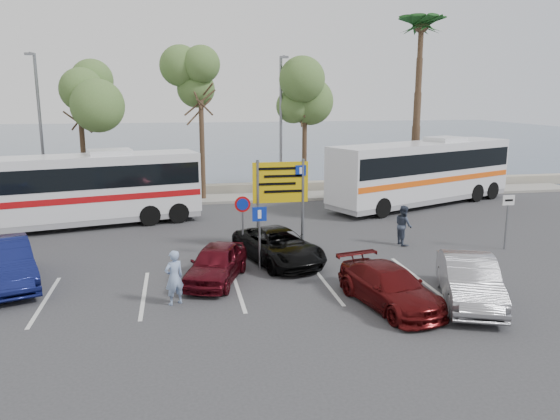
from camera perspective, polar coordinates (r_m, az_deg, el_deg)
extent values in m
plane|color=#333336|center=(18.73, -1.14, -6.90)|extent=(120.00, 120.00, 0.00)
cube|color=gray|center=(32.18, -5.30, 1.21)|extent=(44.00, 2.40, 0.15)
cube|color=gray|center=(34.10, -5.63, 2.20)|extent=(48.00, 0.80, 0.60)
plane|color=#405567|center=(77.77, -8.59, 7.39)|extent=(140.00, 140.00, 0.00)
cylinder|color=#382619|center=(32.07, -19.83, 5.21)|extent=(0.28, 0.28, 5.04)
cylinder|color=#382619|center=(31.67, -8.12, 6.23)|extent=(0.28, 0.28, 5.60)
cylinder|color=#382619|center=(32.52, 2.57, 6.11)|extent=(0.28, 0.28, 5.18)
cylinder|color=#382619|center=(34.64, 14.13, 10.12)|extent=(0.48, 0.48, 10.00)
cylinder|color=slate|center=(31.93, -23.70, 7.56)|extent=(0.16, 0.16, 8.00)
cylinder|color=slate|center=(31.50, -24.50, 14.66)|extent=(0.12, 0.90, 0.12)
cube|color=slate|center=(31.01, -24.71, 14.60)|extent=(0.45, 0.25, 0.12)
cylinder|color=slate|center=(31.70, 0.09, 8.53)|extent=(0.16, 0.16, 8.00)
cylinder|color=slate|center=(31.27, 0.25, 15.72)|extent=(0.12, 0.90, 0.12)
cube|color=slate|center=(30.77, 0.44, 15.69)|extent=(0.45, 0.25, 0.12)
cylinder|color=slate|center=(21.33, -2.33, 0.45)|extent=(0.12, 0.12, 3.60)
cylinder|color=slate|center=(21.66, 2.39, 0.63)|extent=(0.12, 0.12, 3.60)
cube|color=gold|center=(21.32, 0.05, 2.91)|extent=(2.20, 0.06, 1.60)
cube|color=#0C2699|center=(21.37, 2.18, 4.14)|extent=(0.42, 0.01, 0.42)
cylinder|color=slate|center=(20.62, -3.91, -1.97)|extent=(0.07, 0.07, 2.20)
cylinder|color=#B20C0C|center=(20.39, -3.94, 0.60)|extent=(0.60, 0.03, 0.60)
cylinder|color=slate|center=(19.14, -2.15, -3.05)|extent=(0.07, 0.07, 2.20)
cube|color=#0C2699|center=(18.91, -2.16, -0.43)|extent=(0.50, 0.03, 0.50)
cylinder|color=slate|center=(23.39, 22.58, -1.20)|extent=(0.07, 0.07, 2.20)
cube|color=white|center=(23.20, 22.79, 0.95)|extent=(0.50, 0.03, 0.40)
cube|color=silver|center=(26.80, -20.77, 2.32)|extent=(11.65, 5.00, 2.80)
cube|color=black|center=(26.72, -20.85, 3.37)|extent=(11.44, 4.98, 1.00)
cube|color=#A20C10|center=(26.87, -20.70, 1.37)|extent=(11.55, 5.00, 0.28)
cube|color=gray|center=(27.05, -20.55, -0.61)|extent=(11.53, 4.95, 0.52)
cube|color=silver|center=(26.60, -21.01, 5.53)|extent=(2.20, 1.92, 0.23)
cube|color=silver|center=(31.26, 14.67, 4.14)|extent=(11.93, 7.06, 2.93)
cube|color=black|center=(31.19, 14.72, 5.09)|extent=(11.72, 7.01, 1.04)
cube|color=#EE540E|center=(31.32, 14.62, 3.29)|extent=(11.83, 7.04, 0.30)
cube|color=gray|center=(31.48, 14.53, 1.51)|extent=(11.81, 6.99, 0.55)
cube|color=silver|center=(31.09, 14.82, 7.03)|extent=(2.45, 2.25, 0.24)
imported|color=#10174E|center=(19.67, -26.91, -5.00)|extent=(3.13, 4.85, 1.51)
imported|color=#530D0E|center=(16.32, 11.38, -7.88)|extent=(2.46, 4.29, 1.17)
imported|color=#4E0B14|center=(18.15, -6.68, -5.56)|extent=(2.63, 3.92, 1.24)
imported|color=black|center=(20.06, -0.17, -3.77)|extent=(3.28, 4.85, 1.23)
imported|color=gray|center=(17.14, 19.17, -6.97)|extent=(2.83, 4.46, 1.39)
imported|color=#879DC4|center=(16.35, -11.01, -6.95)|extent=(0.71, 0.63, 1.64)
imported|color=#353D4F|center=(22.91, 12.78, -1.55)|extent=(0.66, 0.82, 1.64)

